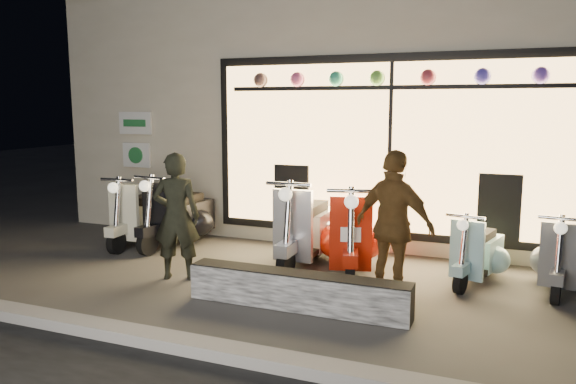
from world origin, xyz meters
name	(u,v)px	position (x,y,z in m)	size (l,w,h in m)	color
ground	(287,286)	(0.00, 0.00, 0.00)	(40.00, 40.00, 0.00)	#383533
kerb	(201,348)	(0.00, -2.00, 0.06)	(40.00, 0.25, 0.12)	slate
shop_building	(383,108)	(0.00, 4.98, 2.10)	(10.20, 6.23, 4.20)	beige
graffiti_barrier	(297,291)	(0.38, -0.65, 0.20)	(2.44, 0.28, 0.40)	black
scooter_silver	(309,229)	(-0.13, 1.11, 0.47)	(0.52, 1.61, 1.16)	black
scooter_red	(351,236)	(0.51, 0.97, 0.46)	(0.79, 1.60, 1.14)	black
scooter_black	(182,216)	(-2.31, 1.34, 0.44)	(0.60, 1.54, 1.10)	black
scooter_cream	(145,216)	(-2.91, 1.20, 0.43)	(0.52, 1.48, 1.06)	black
scooter_blue	(479,253)	(2.11, 1.12, 0.35)	(0.59, 1.24, 0.88)	black
scooter_grey	(561,257)	(3.04, 1.19, 0.37)	(0.51, 1.30, 0.92)	black
man	(176,216)	(-1.39, -0.22, 0.80)	(0.58, 0.38, 1.59)	black
woman	(394,225)	(1.26, 0.06, 0.84)	(0.98, 0.41, 1.68)	brown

